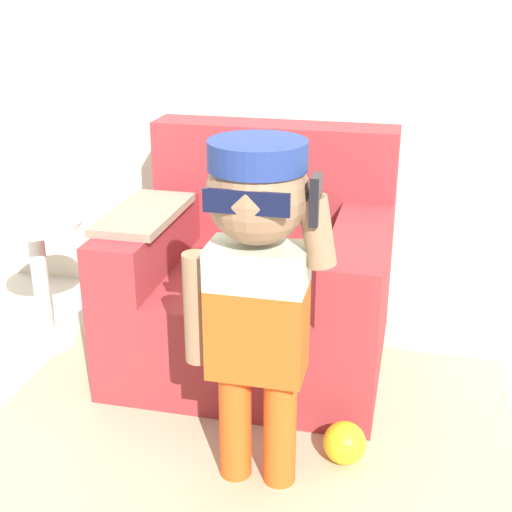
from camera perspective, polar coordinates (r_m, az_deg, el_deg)
ground_plane at (r=2.80m, az=-3.77°, el=-9.82°), size 10.00×10.00×0.00m
wall_back at (r=3.16m, az=0.02°, el=18.84°), size 10.00×0.05×2.60m
armchair at (r=2.84m, az=0.11°, el=-1.99°), size 1.03×0.92×0.89m
person_child at (r=1.96m, az=0.05°, el=-0.91°), size 0.44×0.33×1.07m
side_table at (r=3.03m, az=-16.92°, el=-1.22°), size 0.37×0.37×0.55m
rug at (r=2.53m, az=-0.61°, el=-13.47°), size 1.79×1.33×0.01m
toy_ball at (r=2.37m, az=7.09°, el=-14.61°), size 0.14×0.14×0.14m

